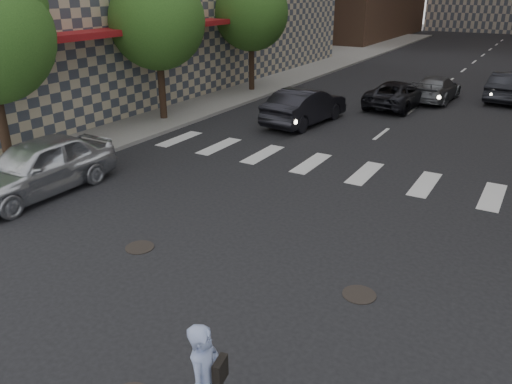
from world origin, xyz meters
TOP-DOWN VIEW (x-y plane):
  - ground at (0.00, 0.00)m, footprint 160.00×160.00m
  - sidewalk_left at (-14.50, 20.00)m, footprint 13.00×80.00m
  - tree_b at (-9.45, 11.14)m, footprint 4.20×4.20m
  - tree_c at (-9.45, 19.14)m, footprint 4.20×4.20m
  - manhole_b at (-2.00, 1.20)m, footprint 0.70×0.70m
  - manhole_c at (3.30, 2.00)m, footprint 0.70×0.70m
  - skateboarder at (2.68, -2.47)m, footprint 0.55×1.00m
  - silver_sedan at (-7.00, 2.28)m, footprint 2.03×5.01m
  - traffic_car_a at (-3.60, 13.91)m, footprint 2.23×5.08m
  - traffic_car_b at (0.50, 22.00)m, footprint 2.05×4.66m
  - traffic_car_c at (-0.88, 19.38)m, footprint 2.61×5.00m
  - traffic_car_e at (3.89, 24.00)m, footprint 2.01×4.80m

SIDE VIEW (x-z plane):
  - ground at x=0.00m, z-range 0.00..0.00m
  - manhole_b at x=-2.00m, z-range 0.00..0.02m
  - manhole_c at x=3.30m, z-range 0.00..0.02m
  - sidewalk_left at x=-14.50m, z-range 0.00..0.15m
  - traffic_car_b at x=0.50m, z-range 0.00..1.33m
  - traffic_car_c at x=-0.88m, z-range 0.00..1.34m
  - traffic_car_e at x=3.89m, z-range 0.00..1.54m
  - traffic_car_a at x=-3.60m, z-range 0.00..1.62m
  - silver_sedan at x=-7.00m, z-range 0.00..1.70m
  - skateboarder at x=2.68m, z-range 0.05..1.98m
  - tree_b at x=-9.45m, z-range 1.35..7.95m
  - tree_c at x=-9.45m, z-range 1.35..7.95m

